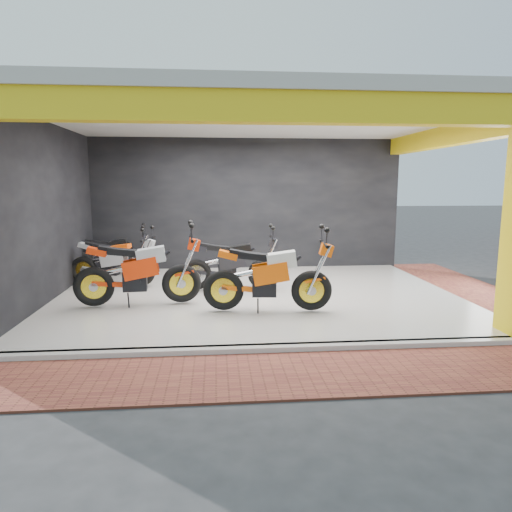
{
  "coord_description": "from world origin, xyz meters",
  "views": [
    {
      "loc": [
        -0.83,
        -7.06,
        2.33
      ],
      "look_at": [
        -0.03,
        1.91,
        0.9
      ],
      "focal_mm": 32.0,
      "sensor_mm": 36.0,
      "label": 1
    }
  ],
  "objects": [
    {
      "name": "ground",
      "position": [
        0.0,
        0.0,
        0.0
      ],
      "size": [
        80.0,
        80.0,
        0.0
      ],
      "primitive_type": "plane",
      "color": "#2D2D30",
      "rests_on": "ground"
    },
    {
      "name": "showroom_floor",
      "position": [
        0.0,
        2.0,
        0.05
      ],
      "size": [
        8.0,
        6.0,
        0.1
      ],
      "primitive_type": "cube",
      "color": "silver",
      "rests_on": "ground"
    },
    {
      "name": "showroom_ceiling",
      "position": [
        0.0,
        2.0,
        3.6
      ],
      "size": [
        8.4,
        6.4,
        0.2
      ],
      "primitive_type": "cube",
      "color": "beige",
      "rests_on": "corner_column"
    },
    {
      "name": "back_wall",
      "position": [
        0.0,
        5.1,
        1.75
      ],
      "size": [
        8.2,
        0.2,
        3.5
      ],
      "primitive_type": "cube",
      "color": "black",
      "rests_on": "ground"
    },
    {
      "name": "left_wall",
      "position": [
        -4.1,
        2.0,
        1.75
      ],
      "size": [
        0.2,
        6.2,
        3.5
      ],
      "primitive_type": "cube",
      "color": "black",
      "rests_on": "ground"
    },
    {
      "name": "header_beam_front",
      "position": [
        0.0,
        -1.0,
        3.3
      ],
      "size": [
        8.4,
        0.3,
        0.4
      ],
      "primitive_type": "cube",
      "color": "yellow",
      "rests_on": "corner_column"
    },
    {
      "name": "header_beam_right",
      "position": [
        4.0,
        2.0,
        3.3
      ],
      "size": [
        0.3,
        6.4,
        0.4
      ],
      "primitive_type": "cube",
      "color": "yellow",
      "rests_on": "corner_column"
    },
    {
      "name": "floor_kerb",
      "position": [
        0.0,
        -1.02,
        0.05
      ],
      "size": [
        8.0,
        0.2,
        0.1
      ],
      "primitive_type": "cube",
      "color": "silver",
      "rests_on": "ground"
    },
    {
      "name": "paver_front",
      "position": [
        0.0,
        -1.8,
        0.01
      ],
      "size": [
        9.0,
        1.4,
        0.03
      ],
      "primitive_type": "cube",
      "color": "brown",
      "rests_on": "ground"
    },
    {
      "name": "paver_right",
      "position": [
        4.8,
        2.0,
        0.01
      ],
      "size": [
        1.4,
        7.0,
        0.03
      ],
      "primitive_type": "cube",
      "color": "brown",
      "rests_on": "ground"
    },
    {
      "name": "moto_hero",
      "position": [
        0.83,
        0.61,
        0.83
      ],
      "size": [
        2.46,
        1.11,
        1.46
      ],
      "primitive_type": null,
      "rotation": [
        0.0,
        0.0,
        -0.1
      ],
      "color": "#FF600A",
      "rests_on": "showroom_floor"
    },
    {
      "name": "moto_row_a",
      "position": [
        -1.47,
        1.36,
        0.84
      ],
      "size": [
        2.49,
        1.09,
        1.48
      ],
      "primitive_type": null,
      "rotation": [
        0.0,
        0.0,
        0.08
      ],
      "color": "#EF330A",
      "rests_on": "showroom_floor"
    },
    {
      "name": "moto_row_b",
      "position": [
        0.16,
        2.33,
        0.76
      ],
      "size": [
        2.2,
        0.89,
        1.33
      ],
      "primitive_type": null,
      "rotation": [
        0.0,
        0.0,
        -0.04
      ],
      "color": "black",
      "rests_on": "showroom_floor"
    },
    {
      "name": "moto_row_c",
      "position": [
        -2.45,
        2.9,
        0.73
      ],
      "size": [
        2.18,
        1.2,
        1.26
      ],
      "primitive_type": null,
      "rotation": [
        0.0,
        0.0,
        -0.22
      ],
      "color": "#A7AAAE",
      "rests_on": "showroom_floor"
    },
    {
      "name": "moto_row_d",
      "position": [
        -2.74,
        4.17,
        0.71
      ],
      "size": [
        2.06,
        0.97,
        1.21
      ],
      "primitive_type": null,
      "rotation": [
        0.0,
        0.0,
        0.12
      ],
      "color": "black",
      "rests_on": "showroom_floor"
    }
  ]
}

